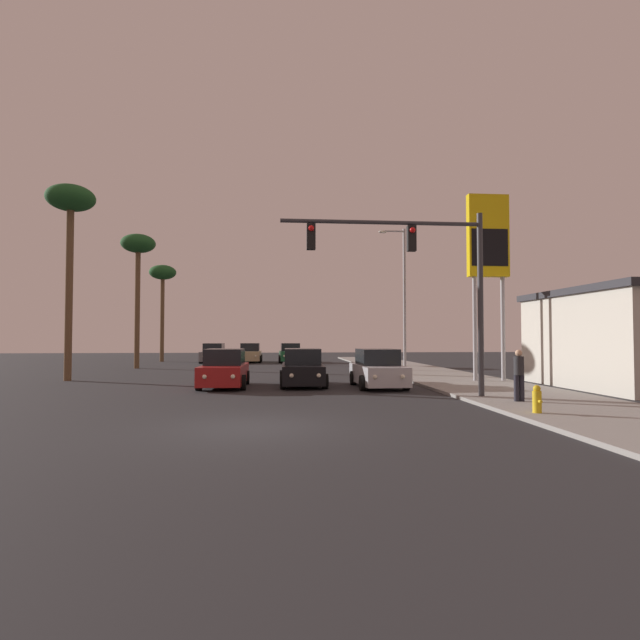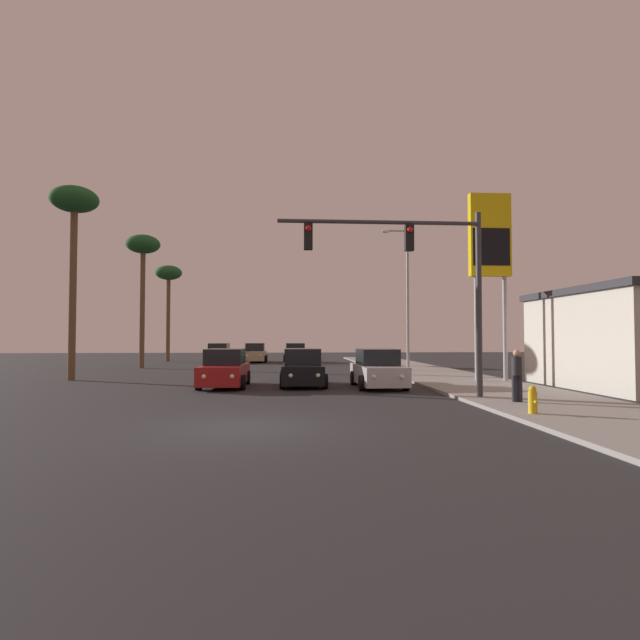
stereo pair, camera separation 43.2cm
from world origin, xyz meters
name	(u,v)px [view 2 (the right image)]	position (x,y,z in m)	size (l,w,h in m)	color
ground_plane	(244,427)	(0.00, 0.00, 0.00)	(120.00, 120.00, 0.00)	#28282B
sidewalk_right	(473,384)	(9.50, 10.00, 0.06)	(5.00, 60.00, 0.12)	gray
car_green	(295,354)	(1.76, 31.64, 0.76)	(2.04, 4.33, 1.68)	#195933
car_silver	(378,370)	(5.01, 9.34, 0.76)	(2.04, 4.34, 1.68)	#B7B7BC
car_black	(303,369)	(1.75, 10.29, 0.76)	(2.04, 4.33, 1.68)	black
car_tan	(255,354)	(-1.74, 32.08, 0.76)	(2.04, 4.32, 1.68)	tan
car_red	(225,370)	(-1.71, 10.02, 0.76)	(2.04, 4.33, 1.68)	maroon
car_grey	(219,354)	(-4.84, 31.45, 0.76)	(2.04, 4.34, 1.68)	slate
traffic_light_mast	(422,265)	(5.75, 4.83, 4.72)	(7.20, 0.36, 6.50)	#38383D
street_lamp	(406,291)	(8.55, 18.80, 5.12)	(1.74, 0.24, 9.00)	#99999E
gas_station_sign	(490,245)	(10.78, 10.95, 6.62)	(2.00, 0.42, 9.00)	#99999E
fire_hydrant	(533,400)	(7.72, 0.91, 0.49)	(0.24, 0.34, 0.76)	gold
pedestrian_on_sidewalk	(517,373)	(8.43, 3.34, 1.03)	(0.34, 0.32, 1.67)	#23232D
palm_tree_near	(74,212)	(-9.95, 14.00, 8.68)	(2.40, 2.40, 9.99)	brown
palm_tree_mid	(143,252)	(-9.28, 24.00, 8.30)	(2.40, 2.40, 9.54)	brown
palm_tree_far	(169,278)	(-9.80, 34.00, 7.63)	(2.40, 2.40, 8.78)	brown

